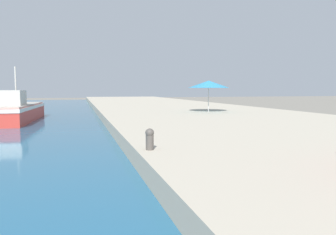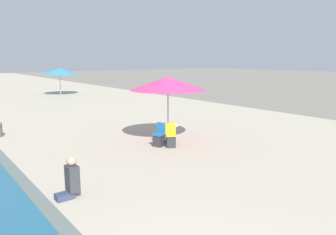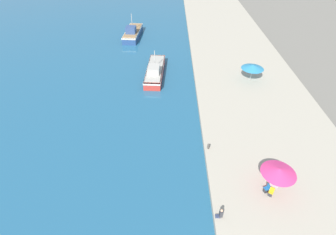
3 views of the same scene
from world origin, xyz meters
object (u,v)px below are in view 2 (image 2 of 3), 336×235
cafe_umbrella_pink (168,83)px  cafe_chair_right (171,139)px  person_at_quay (71,180)px  cafe_umbrella_white (59,71)px  cafe_chair_left (159,138)px  cafe_table (169,130)px

cafe_umbrella_pink → cafe_chair_right: 2.26m
cafe_chair_right → person_at_quay: 5.32m
cafe_umbrella_pink → person_at_quay: bearing=-150.6°
cafe_umbrella_white → cafe_chair_left: (-3.39, -20.46, -1.89)m
cafe_umbrella_white → cafe_chair_left: cafe_umbrella_white is taller
person_at_quay → cafe_table: bearing=28.3°
cafe_umbrella_pink → cafe_chair_left: cafe_umbrella_pink is taller
cafe_chair_left → person_at_quay: person_at_quay is taller
cafe_chair_left → person_at_quay: (-4.54, -2.57, 0.14)m
cafe_umbrella_white → cafe_chair_right: size_ratio=3.63×
cafe_umbrella_white → person_at_quay: size_ratio=3.16×
cafe_chair_right → person_at_quay: (-4.84, -2.20, 0.14)m
cafe_umbrella_white → cafe_chair_right: 21.15m
cafe_chair_left → cafe_chair_right: 0.48m
cafe_table → person_at_quay: bearing=-151.7°
cafe_umbrella_pink → cafe_table: bearing=-113.0°
cafe_chair_right → cafe_chair_left: bearing=-19.4°
person_at_quay → cafe_chair_right: bearing=24.4°
cafe_table → cafe_chair_right: bearing=-122.0°
cafe_table → cafe_chair_left: cafe_chair_left is taller
cafe_umbrella_pink → cafe_umbrella_white: 20.23m
cafe_chair_left → cafe_chair_right: size_ratio=1.00×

